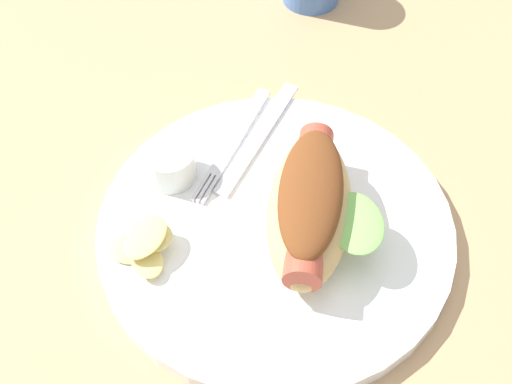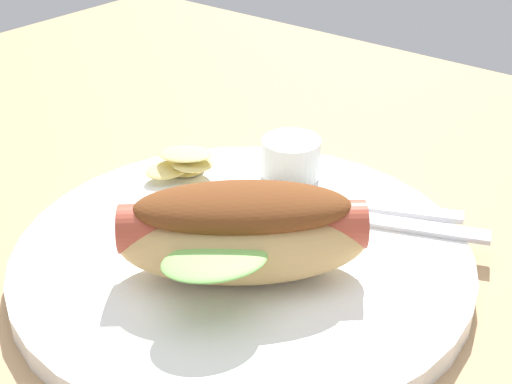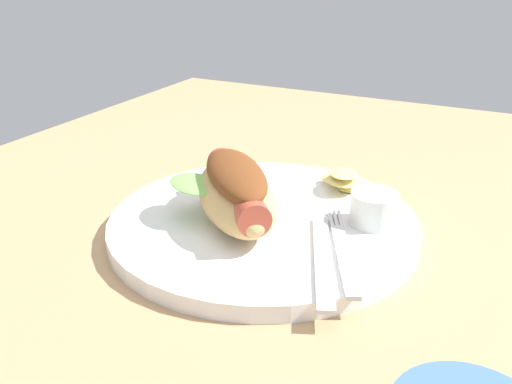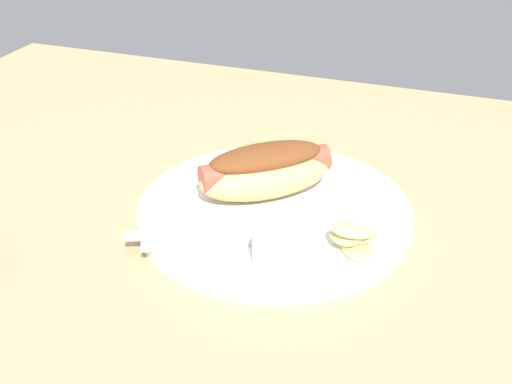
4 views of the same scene
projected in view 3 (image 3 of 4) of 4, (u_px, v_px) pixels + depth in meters
ground_plane at (254, 258)px, 52.16cm from camera, size 120.00×90.00×1.80cm
plate at (263, 224)px, 54.74cm from camera, size 29.79×29.79×1.60cm
hot_dog at (235, 190)px, 52.61cm from camera, size 15.90×15.05×5.92cm
sauce_ramekin at (374, 208)px, 52.51cm from camera, size 4.47×4.47×3.08cm
fork at (343, 251)px, 47.82cm from camera, size 13.90×7.36×0.40cm
knife at (323, 259)px, 46.71cm from camera, size 14.46×7.04×0.36cm
chips_pile at (344, 180)px, 60.02cm from camera, size 6.19×6.54×2.38cm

